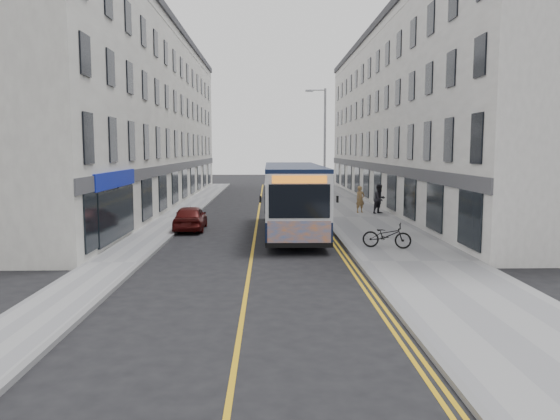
{
  "coord_description": "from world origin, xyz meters",
  "views": [
    {
      "loc": [
        0.67,
        -20.79,
        4.2
      ],
      "look_at": [
        1.16,
        2.48,
        1.6
      ],
      "focal_mm": 35.0,
      "sensor_mm": 36.0,
      "label": 1
    }
  ],
  "objects_px": {
    "pedestrian_near": "(360,199)",
    "streetlamp": "(323,146)",
    "city_bus": "(293,196)",
    "car_maroon": "(190,218)",
    "car_white": "(299,192)",
    "pedestrian_far": "(380,199)",
    "bicycle": "(387,235)"
  },
  "relations": [
    {
      "from": "pedestrian_near",
      "to": "pedestrian_far",
      "type": "distance_m",
      "value": 1.29
    },
    {
      "from": "bicycle",
      "to": "pedestrian_far",
      "type": "distance_m",
      "value": 12.36
    },
    {
      "from": "pedestrian_near",
      "to": "car_white",
      "type": "xyz_separation_m",
      "value": [
        -3.4,
        10.66,
        -0.32
      ]
    },
    {
      "from": "city_bus",
      "to": "car_maroon",
      "type": "distance_m",
      "value": 5.54
    },
    {
      "from": "pedestrian_near",
      "to": "streetlamp",
      "type": "bearing_deg",
      "value": 162.7
    },
    {
      "from": "car_white",
      "to": "bicycle",
      "type": "bearing_deg",
      "value": -91.89
    },
    {
      "from": "streetlamp",
      "to": "pedestrian_near",
      "type": "xyz_separation_m",
      "value": [
        2.43,
        0.2,
        -3.4
      ]
    },
    {
      "from": "streetlamp",
      "to": "city_bus",
      "type": "xyz_separation_m",
      "value": [
        -2.3,
        -7.8,
        -2.51
      ]
    },
    {
      "from": "city_bus",
      "to": "car_maroon",
      "type": "height_order",
      "value": "city_bus"
    },
    {
      "from": "pedestrian_far",
      "to": "car_white",
      "type": "bearing_deg",
      "value": 75.26
    },
    {
      "from": "city_bus",
      "to": "bicycle",
      "type": "height_order",
      "value": "city_bus"
    },
    {
      "from": "city_bus",
      "to": "pedestrian_near",
      "type": "xyz_separation_m",
      "value": [
        4.73,
        8.0,
        -0.89
      ]
    },
    {
      "from": "bicycle",
      "to": "car_maroon",
      "type": "distance_m",
      "value": 10.77
    },
    {
      "from": "streetlamp",
      "to": "pedestrian_near",
      "type": "bearing_deg",
      "value": 4.69
    },
    {
      "from": "pedestrian_near",
      "to": "city_bus",
      "type": "bearing_deg",
      "value": -142.6
    },
    {
      "from": "city_bus",
      "to": "pedestrian_near",
      "type": "height_order",
      "value": "city_bus"
    },
    {
      "from": "car_white",
      "to": "pedestrian_near",
      "type": "bearing_deg",
      "value": -79.97
    },
    {
      "from": "city_bus",
      "to": "pedestrian_far",
      "type": "bearing_deg",
      "value": 51.6
    },
    {
      "from": "city_bus",
      "to": "bicycle",
      "type": "bearing_deg",
      "value": -52.09
    },
    {
      "from": "streetlamp",
      "to": "car_maroon",
      "type": "bearing_deg",
      "value": -138.92
    },
    {
      "from": "streetlamp",
      "to": "pedestrian_near",
      "type": "height_order",
      "value": "streetlamp"
    },
    {
      "from": "city_bus",
      "to": "car_white",
      "type": "xyz_separation_m",
      "value": [
        1.33,
        18.66,
        -1.21
      ]
    },
    {
      "from": "city_bus",
      "to": "pedestrian_near",
      "type": "relative_size",
      "value": 6.84
    },
    {
      "from": "streetlamp",
      "to": "car_maroon",
      "type": "xyz_separation_m",
      "value": [
        -7.57,
        -6.6,
        -3.72
      ]
    },
    {
      "from": "streetlamp",
      "to": "city_bus",
      "type": "bearing_deg",
      "value": -106.42
    },
    {
      "from": "car_white",
      "to": "car_maroon",
      "type": "xyz_separation_m",
      "value": [
        -6.6,
        -17.46,
        0.0
      ]
    },
    {
      "from": "streetlamp",
      "to": "bicycle",
      "type": "bearing_deg",
      "value": -83.62
    },
    {
      "from": "pedestrian_far",
      "to": "city_bus",
      "type": "bearing_deg",
      "value": -165.12
    },
    {
      "from": "car_white",
      "to": "pedestrian_far",
      "type": "bearing_deg",
      "value": -75.7
    },
    {
      "from": "car_maroon",
      "to": "streetlamp",
      "type": "bearing_deg",
      "value": -140.74
    },
    {
      "from": "bicycle",
      "to": "car_white",
      "type": "relative_size",
      "value": 0.5
    },
    {
      "from": "car_maroon",
      "to": "pedestrian_near",
      "type": "bearing_deg",
      "value": -147.62
    }
  ]
}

